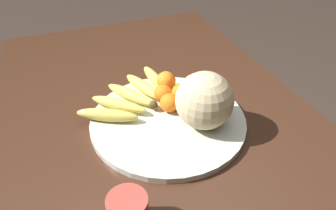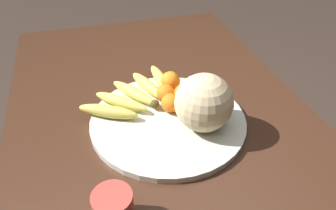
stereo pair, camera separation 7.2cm
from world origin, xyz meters
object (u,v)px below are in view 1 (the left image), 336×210
Objects in this scene: banana_bunch at (132,96)px; orange_mid_center at (163,93)px; melon at (204,101)px; orange_front_right at (192,83)px; kitchen_table at (169,150)px; orange_back_right at (166,81)px; produce_tag at (182,94)px; orange_front_left at (169,103)px; orange_back_left at (182,94)px; fruit_bowl at (168,120)px; orange_top_small at (205,94)px.

orange_mid_center is (0.04, 0.09, 0.01)m from banana_bunch.
orange_front_right is at bearing 166.05° from melon.
kitchen_table is at bearing 171.41° from banana_bunch.
orange_back_right is 0.07m from produce_tag.
produce_tag is (-0.06, 0.07, -0.03)m from orange_front_left.
orange_back_left is 0.09m from orange_back_right.
orange_back_right is (-0.17, 0.06, 0.14)m from kitchen_table.
orange_back_left is 0.76× the size of produce_tag.
fruit_bowl is 0.05m from orange_front_left.
produce_tag is at bearing 130.94° from orange_front_left.
orange_front_left is 0.10m from produce_tag.
melon is 0.13m from orange_back_left.
orange_back_left is (-0.08, 0.08, 0.14)m from kitchen_table.
orange_top_small is (-0.09, 0.05, -0.05)m from melon.
orange_mid_center is at bearing -28.68° from orange_back_right.
melon reaches higher than produce_tag.
fruit_bowl is 7.92× the size of orange_front_left.
orange_mid_center is at bearing 179.93° from orange_front_left.
kitchen_table is 3.52× the size of fruit_bowl.
orange_front_right reaches higher than banana_bunch.
orange_front_left is at bearing -66.08° from orange_back_left.
orange_front_right is (-0.16, 0.04, -0.05)m from melon.
orange_back_left is 1.07× the size of orange_back_right.
melon reaches higher than orange_front_left.
banana_bunch is at bearing -79.35° from orange_back_right.
orange_back_left is 1.06× the size of orange_top_small.
orange_front_right is at bearing 123.42° from orange_front_left.
orange_front_right is (-0.11, 0.13, 0.04)m from fruit_bowl.
orange_mid_center is (0.02, -0.11, 0.00)m from orange_front_right.
orange_front_right reaches higher than kitchen_table.
fruit_bowl is 5.11× the size of produce_tag.
banana_bunch reaches higher than fruit_bowl.
orange_top_small is at bearing 37.78° from orange_back_right.
orange_top_small is at bearing 112.74° from kitchen_table.
orange_front_left is 0.13m from orange_front_right.
produce_tag is at bearing 36.86° from orange_back_right.
kitchen_table is at bearing -109.18° from melon.
orange_top_small reaches higher than produce_tag.
orange_back_right reaches higher than orange_front_right.
orange_back_left reaches higher than orange_top_small.
orange_back_right is (-0.20, -0.04, -0.05)m from melon.
melon is 0.25m from banana_bunch.
orange_front_left is at bearing -89.01° from produce_tag.
orange_back_left reaches higher than orange_back_right.
kitchen_table is at bearing -67.26° from orange_top_small.
orange_back_left is at bearing -108.60° from orange_top_small.
produce_tag is (-0.10, 0.09, 0.01)m from fruit_bowl.
kitchen_table is at bearing -12.69° from orange_mid_center.
melon is 0.18m from orange_front_right.
orange_top_small is (0.02, 0.07, -0.00)m from orange_back_left.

